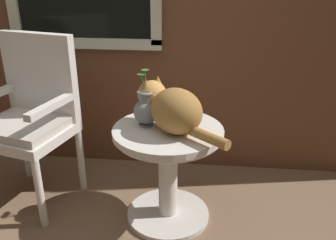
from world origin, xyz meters
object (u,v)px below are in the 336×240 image
(wicker_chair, at_px, (31,112))
(pewter_vase_with_ivy, at_px, (146,109))
(cat, at_px, (172,108))
(wicker_side_table, at_px, (168,159))

(wicker_chair, distance_m, pewter_vase_with_ivy, 0.75)
(wicker_chair, relative_size, cat, 2.06)
(wicker_chair, bearing_deg, wicker_side_table, -10.86)
(wicker_chair, bearing_deg, pewter_vase_with_ivy, -10.21)
(wicker_side_table, bearing_deg, pewter_vase_with_ivy, 165.34)
(wicker_side_table, xyz_separation_m, pewter_vase_with_ivy, (-0.12, 0.03, 0.28))
(cat, bearing_deg, wicker_chair, 167.97)
(wicker_chair, relative_size, pewter_vase_with_ivy, 3.39)
(wicker_chair, distance_m, cat, 0.91)
(cat, distance_m, pewter_vase_with_ivy, 0.16)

